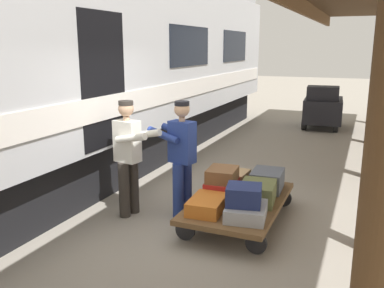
{
  "coord_description": "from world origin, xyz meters",
  "views": [
    {
      "loc": [
        -1.82,
        5.19,
        2.45
      ],
      "look_at": [
        0.34,
        0.13,
        1.15
      ],
      "focal_mm": 38.86,
      "sensor_mm": 36.0,
      "label": 1
    }
  ],
  "objects": [
    {
      "name": "suitcase_gray_aluminum",
      "position": [
        -0.53,
        0.4,
        0.42
      ],
      "size": [
        0.58,
        0.69,
        0.17
      ],
      "primitive_type": "cube",
      "rotation": [
        0.0,
        0.0,
        0.14
      ],
      "color": "#9EA0A5",
      "rests_on": "luggage_cart"
    },
    {
      "name": "porter_by_door",
      "position": [
        1.29,
        0.21,
        0.93
      ],
      "size": [
        0.71,
        0.51,
        1.7
      ],
      "color": "#332D28",
      "rests_on": "ground_plane"
    },
    {
      "name": "suitcase_orange_carryall",
      "position": [
        -0.0,
        0.4,
        0.42
      ],
      "size": [
        0.46,
        0.66,
        0.18
      ],
      "primitive_type": "cube",
      "rotation": [
        0.0,
        0.0,
        0.06
      ],
      "color": "#CC6B23",
      "rests_on": "luggage_cart"
    },
    {
      "name": "suitcase_slate_roller",
      "position": [
        -0.53,
        -0.75,
        0.48
      ],
      "size": [
        0.47,
        0.58,
        0.29
      ],
      "primitive_type": "cube",
      "rotation": [
        0.0,
        0.0,
        0.05
      ],
      "color": "#4C515B",
      "rests_on": "luggage_cart"
    },
    {
      "name": "luggage_cart",
      "position": [
        -0.26,
        -0.17,
        0.29
      ],
      "size": [
        1.2,
        2.08,
        0.33
      ],
      "color": "brown",
      "rests_on": "ground_plane"
    },
    {
      "name": "porter_in_overalls",
      "position": [
        0.58,
        -0.06,
        0.93
      ],
      "size": [
        0.72,
        0.53,
        1.7
      ],
      "color": "navy",
      "rests_on": "ground_plane"
    },
    {
      "name": "ground_plane",
      "position": [
        0.0,
        0.0,
        0.0
      ],
      "size": [
        60.0,
        60.0,
        0.0
      ],
      "primitive_type": "plane",
      "color": "gray"
    },
    {
      "name": "suitcase_olive_duffel",
      "position": [
        -0.53,
        -0.17,
        0.47
      ],
      "size": [
        0.52,
        0.62,
        0.28
      ],
      "primitive_type": "cube",
      "rotation": [
        0.0,
        0.0,
        0.1
      ],
      "color": "brown",
      "rests_on": "luggage_cart"
    },
    {
      "name": "suitcase_brown_leather",
      "position": [
        -0.01,
        -0.17,
        0.67
      ],
      "size": [
        0.43,
        0.51,
        0.19
      ],
      "primitive_type": "cube",
      "rotation": [
        0.0,
        0.0,
        0.09
      ],
      "color": "brown",
      "rests_on": "suitcase_red_plastic"
    },
    {
      "name": "suitcase_navy_fabric",
      "position": [
        -0.49,
        0.4,
        0.63
      ],
      "size": [
        0.5,
        0.47,
        0.25
      ],
      "primitive_type": "cube",
      "rotation": [
        0.0,
        0.0,
        0.2
      ],
      "color": "navy",
      "rests_on": "suitcase_gray_aluminum"
    },
    {
      "name": "baggage_tug",
      "position": [
        -0.58,
        -7.92,
        0.63
      ],
      "size": [
        1.22,
        1.77,
        1.3
      ],
      "color": "black",
      "rests_on": "ground_plane"
    },
    {
      "name": "suitcase_red_plastic",
      "position": [
        -0.0,
        -0.17,
        0.45
      ],
      "size": [
        0.41,
        0.55,
        0.24
      ],
      "primitive_type": "cube",
      "rotation": [
        0.0,
        0.0,
        0.03
      ],
      "color": "#AD231E",
      "rests_on": "luggage_cart"
    },
    {
      "name": "suitcase_tan_vintage",
      "position": [
        -0.0,
        -0.75,
        0.45
      ],
      "size": [
        0.43,
        0.47,
        0.22
      ],
      "primitive_type": "cube",
      "rotation": [
        0.0,
        0.0,
        -0.04
      ],
      "color": "tan",
      "rests_on": "luggage_cart"
    },
    {
      "name": "train_car",
      "position": [
        3.3,
        -0.0,
        2.06
      ],
      "size": [
        3.03,
        18.48,
        4.0
      ],
      "color": "#B7BABF",
      "rests_on": "ground_plane"
    }
  ]
}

